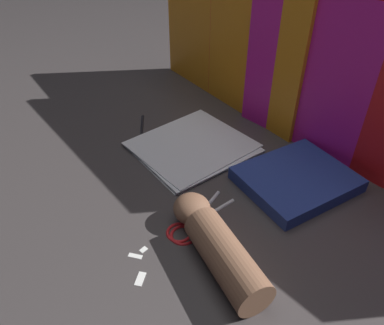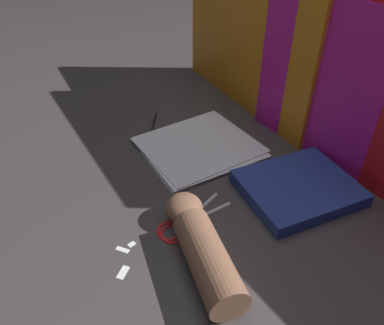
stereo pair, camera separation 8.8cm
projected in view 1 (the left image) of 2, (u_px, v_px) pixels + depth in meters
name	position (u px, v px, depth m)	size (l,w,h in m)	color
ground_plane	(189.00, 182.00, 0.92)	(6.00, 6.00, 0.00)	#3D3838
backdrop_panel_left	(226.00, 38.00, 1.14)	(0.62, 0.07, 0.42)	orange
backdrop_panel_center	(300.00, 53.00, 0.95)	(0.68, 0.03, 0.48)	red
paper_stack	(193.00, 147.00, 1.03)	(0.28, 0.31, 0.01)	white
book_closed	(296.00, 179.00, 0.90)	(0.25, 0.28, 0.03)	navy
scissors	(190.00, 225.00, 0.80)	(0.09, 0.19, 0.01)	silver
hand_forearm	(217.00, 245.00, 0.71)	(0.30, 0.14, 0.08)	brown
paper_scrap_near	(140.00, 279.00, 0.69)	(0.03, 0.03, 0.00)	white
paper_scrap_mid	(144.00, 249.00, 0.75)	(0.01, 0.02, 0.00)	white
paper_scrap_far	(135.00, 256.00, 0.74)	(0.03, 0.02, 0.00)	white
pen	(142.00, 125.00, 1.12)	(0.10, 0.08, 0.01)	black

